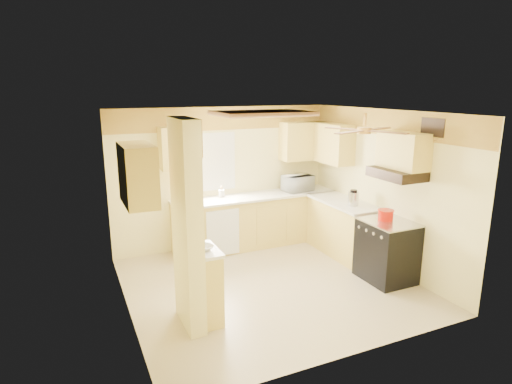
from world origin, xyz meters
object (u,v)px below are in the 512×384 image
microwave (298,183)px  dutch_oven (386,215)px  kettle (353,198)px  bowl (204,248)px  stove (387,250)px

microwave → dutch_oven: 2.08m
microwave → kettle: size_ratio=2.03×
bowl → kettle: bearing=17.3°
stove → kettle: kettle is taller
dutch_oven → kettle: bearing=89.8°
stove → microwave: bearing=98.5°
bowl → kettle: (2.83, 0.88, 0.10)m
stove → dutch_oven: bearing=95.6°
microwave → stove: bearing=91.5°
microwave → bowl: bearing=33.7°
dutch_oven → stove: bearing=-84.4°
microwave → kettle: microwave is taller
microwave → dutch_oven: (0.31, -2.06, -0.09)m
microwave → kettle: (0.31, -1.28, -0.03)m
dutch_oven → kettle: kettle is taller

